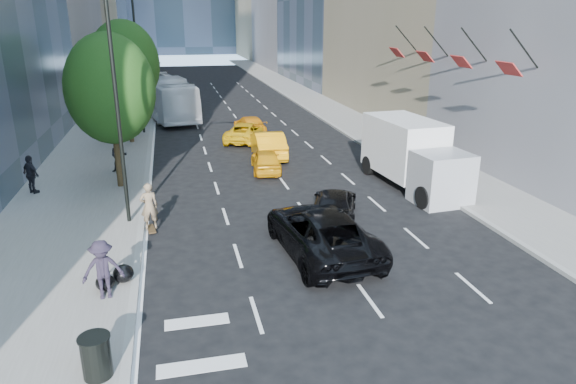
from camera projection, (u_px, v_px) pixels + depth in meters
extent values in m
plane|color=black|center=(305.00, 249.00, 19.09)|extent=(160.00, 160.00, 0.00)
cube|color=slate|center=(118.00, 116.00, 44.84)|extent=(6.00, 120.00, 0.15)
cube|color=slate|center=(326.00, 108.00, 48.88)|extent=(4.00, 120.00, 0.15)
cylinder|color=black|center=(116.00, 100.00, 19.74)|extent=(0.16, 0.16, 10.00)
cylinder|color=black|center=(138.00, 63.00, 36.36)|extent=(0.16, 0.16, 10.00)
cylinder|color=#312413|center=(118.00, 155.00, 25.31)|extent=(0.30, 0.30, 3.15)
ellipsoid|color=#19330D|center=(110.00, 89.00, 24.27)|extent=(4.20, 4.20, 5.25)
cylinder|color=#312413|center=(130.00, 117.00, 34.50)|extent=(0.30, 0.30, 3.38)
ellipsoid|color=#19330D|center=(124.00, 64.00, 33.38)|extent=(4.50, 4.50, 5.62)
cylinder|color=#312413|center=(139.00, 94.00, 46.57)|extent=(0.30, 0.30, 2.93)
ellipsoid|color=#19330D|center=(135.00, 60.00, 45.60)|extent=(3.90, 3.90, 4.88)
cylinder|color=black|center=(149.00, 73.00, 53.76)|extent=(0.14, 0.14, 5.20)
imported|color=black|center=(148.00, 57.00, 53.25)|extent=(2.48, 0.53, 1.00)
cylinder|color=black|center=(524.00, 49.00, 22.95)|extent=(1.75, 0.08, 1.75)
cube|color=maroon|center=(509.00, 69.00, 23.09)|extent=(0.64, 1.30, 0.64)
cylinder|color=black|center=(474.00, 45.00, 26.64)|extent=(1.75, 0.08, 1.75)
cube|color=maroon|center=(461.00, 62.00, 26.78)|extent=(0.64, 1.30, 0.64)
cylinder|color=black|center=(436.00, 41.00, 30.34)|extent=(1.75, 0.08, 1.75)
cube|color=maroon|center=(425.00, 56.00, 30.47)|extent=(0.64, 1.30, 0.64)
cylinder|color=black|center=(407.00, 39.00, 34.03)|extent=(1.75, 0.08, 1.75)
cube|color=maroon|center=(397.00, 52.00, 34.16)|extent=(0.64, 1.30, 0.64)
imported|color=#736048|center=(149.00, 209.00, 20.36)|extent=(0.76, 0.56, 1.91)
imported|color=black|center=(321.00, 231.00, 18.50)|extent=(3.33, 6.36, 1.71)
imported|color=black|center=(334.00, 204.00, 21.78)|extent=(3.27, 4.79, 1.29)
imported|color=orange|center=(266.00, 160.00, 28.58)|extent=(1.89, 3.92, 1.29)
imported|color=orange|center=(268.00, 144.00, 31.52)|extent=(1.96, 5.05, 1.64)
imported|color=#E0AA0B|center=(246.00, 132.00, 35.59)|extent=(3.86, 5.29, 1.34)
imported|color=orange|center=(250.00, 125.00, 38.05)|extent=(2.08, 4.57, 1.30)
imported|color=white|center=(166.00, 97.00, 44.11)|extent=(5.34, 12.85, 3.49)
cube|color=silver|center=(404.00, 146.00, 26.42)|extent=(2.86, 4.95, 2.80)
cube|color=gray|center=(441.00, 178.00, 23.47)|extent=(2.54, 2.26, 2.38)
cylinder|color=black|center=(424.00, 198.00, 23.00)|extent=(0.44, 1.06, 1.04)
cylinder|color=black|center=(466.00, 193.00, 23.62)|extent=(0.44, 1.06, 1.04)
cylinder|color=black|center=(369.00, 165.00, 28.05)|extent=(0.44, 1.06, 1.04)
cylinder|color=black|center=(404.00, 162.00, 28.68)|extent=(0.44, 1.06, 1.04)
imported|color=black|center=(119.00, 156.00, 27.91)|extent=(0.89, 0.71, 1.81)
imported|color=black|center=(31.00, 174.00, 24.45)|extent=(1.10, 1.09, 1.87)
imported|color=black|center=(103.00, 270.00, 15.20)|extent=(1.28, 0.84, 1.86)
cylinder|color=black|center=(96.00, 357.00, 11.93)|extent=(0.68, 0.68, 1.02)
ellipsoid|color=black|center=(123.00, 273.00, 16.34)|extent=(0.66, 0.73, 0.56)
ellipsoid|color=black|center=(105.00, 282.00, 15.86)|extent=(0.58, 0.64, 0.49)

